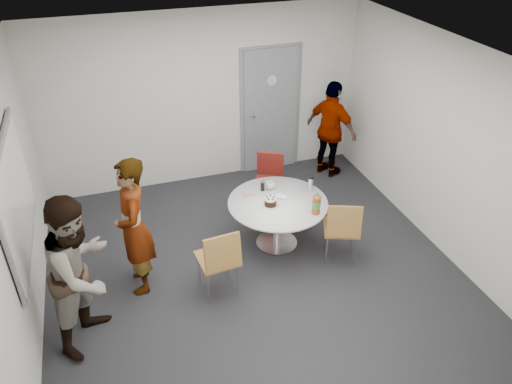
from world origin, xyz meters
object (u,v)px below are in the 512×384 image
object	(u,v)px
table	(280,207)
person_right	(331,130)
door	(270,111)
chair_near_right	(342,226)
person_left	(81,272)
person_main	(134,227)
whiteboard	(17,198)
chair_near_left	(220,257)
chair_far	(269,176)

from	to	relation	value
table	person_right	size ratio (longest dim) A/B	0.81
door	chair_near_right	size ratio (longest dim) A/B	2.32
chair_near_right	person_left	size ratio (longest dim) A/B	0.52
person_main	person_right	distance (m)	3.76
table	chair_near_right	size ratio (longest dim) A/B	1.41
whiteboard	chair_near_left	bearing A→B (deg)	-14.30
table	person_left	world-z (taller)	person_left
person_main	person_right	xyz separation A→B (m)	(3.32, 1.78, -0.06)
table	person_main	bearing A→B (deg)	-172.75
table	person_main	xyz separation A→B (m)	(-1.86, -0.24, 0.27)
whiteboard	table	distance (m)	3.09
chair_far	person_right	distance (m)	1.45
table	chair_far	distance (m)	0.94
whiteboard	person_main	distance (m)	1.25
chair_near_left	person_right	bearing A→B (deg)	37.61
whiteboard	chair_near_left	size ratio (longest dim) A/B	2.04
door	person_right	distance (m)	1.03
chair_near_right	chair_far	size ratio (longest dim) A/B	1.06
person_main	person_right	bearing A→B (deg)	120.26
chair_far	person_main	world-z (taller)	person_main
person_main	chair_near_right	bearing A→B (deg)	83.77
table	person_left	bearing A→B (deg)	-160.59
chair_near_left	chair_near_right	xyz separation A→B (m)	(1.60, 0.11, -0.01)
chair_far	person_main	distance (m)	2.37
table	person_right	world-z (taller)	person_right
person_main	chair_far	bearing A→B (deg)	121.54
chair_near_left	person_left	bearing A→B (deg)	-179.04
door	chair_near_right	bearing A→B (deg)	-89.97
door	person_main	world-z (taller)	door
whiteboard	person_main	size ratio (longest dim) A/B	1.11
person_right	chair_near_left	bearing A→B (deg)	104.62
chair_far	person_main	xyz separation A→B (m)	(-2.04, -1.15, 0.33)
whiteboard	chair_near_right	size ratio (longest dim) A/B	2.08
door	chair_far	size ratio (longest dim) A/B	2.46
chair_far	person_left	bearing A→B (deg)	61.43
table	door	bearing A→B (deg)	73.72
person_main	person_left	xyz separation A→B (m)	(-0.58, -0.62, 0.02)
door	person_main	size ratio (longest dim) A/B	1.24
person_left	person_main	bearing A→B (deg)	-9.74
chair_near_left	person_right	xyz separation A→B (m)	(2.45, 2.25, 0.23)
chair_near_right	door	bearing A→B (deg)	111.81
person_main	person_left	size ratio (longest dim) A/B	0.98
whiteboard	table	size ratio (longest dim) A/B	1.47
whiteboard	table	world-z (taller)	whiteboard
door	chair_near_left	xyz separation A→B (m)	(-1.60, -2.78, -0.46)
person_main	person_left	world-z (taller)	person_left
whiteboard	person_main	bearing A→B (deg)	-1.44
person_right	door	bearing A→B (deg)	29.99
chair_near_right	person_main	world-z (taller)	person_main
chair_far	person_main	size ratio (longest dim) A/B	0.50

